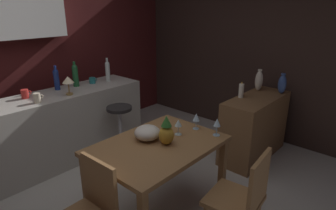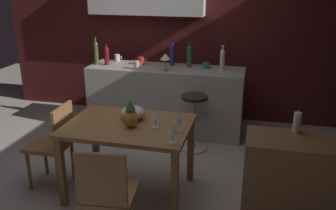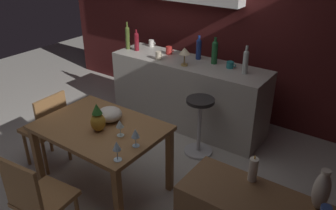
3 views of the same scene
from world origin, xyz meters
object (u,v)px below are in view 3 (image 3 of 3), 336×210
cup_cream (159,56)px  wine_glass_center (120,124)px  dining_table (101,135)px  pineapple_centerpiece (98,119)px  fruit_bowl (109,114)px  cup_teal (230,65)px  chair_near_window (47,127)px  bar_stool (199,125)px  wine_bottle_clear (246,61)px  cup_red (169,50)px  wine_bottle_cobalt (199,48)px  chair_by_doorway (38,199)px  wine_glass_left (135,134)px  pillar_candle_tall (253,169)px  counter_lamp (185,52)px  wine_bottle_ruby (136,41)px  wine_bottle_olive (128,37)px  cup_white (151,43)px  wine_glass_right (117,146)px  wine_bottle_green (215,51)px  vase_ceramic_ivory (321,191)px

cup_cream → wine_glass_center: bearing=-65.4°
dining_table → pineapple_centerpiece: (0.05, -0.06, 0.21)m
fruit_bowl → cup_teal: (0.48, 1.58, 0.13)m
chair_near_window → bar_stool: 1.68m
wine_bottle_clear → cup_red: (-1.12, 0.07, -0.10)m
wine_bottle_cobalt → chair_by_doorway: bearing=-87.7°
wine_glass_left → pillar_candle_tall: (1.01, 0.05, 0.05)m
cup_teal → wine_bottle_cobalt: bearing=172.8°
fruit_bowl → dining_table: bearing=-89.9°
dining_table → counter_lamp: size_ratio=5.17×
chair_near_window → dining_table: bearing=3.5°
wine_bottle_ruby → wine_bottle_olive: 0.15m
chair_near_window → cup_white: bearing=91.5°
cup_cream → wine_bottle_ruby: bearing=164.2°
dining_table → fruit_bowl: size_ratio=4.88×
wine_bottle_olive → counter_lamp: 1.02m
wine_bottle_clear → fruit_bowl: bearing=-114.8°
dining_table → wine_bottle_clear: wine_bottle_clear is taller
wine_bottle_cobalt → cup_teal: bearing=-7.2°
chair_near_window → chair_by_doorway: chair_by_doorway is taller
pillar_candle_tall → wine_glass_right: bearing=-163.8°
wine_glass_center → wine_bottle_olive: wine_bottle_olive is taller
wine_glass_right → wine_bottle_olive: bearing=129.2°
chair_by_doorway → counter_lamp: 2.34m
wine_glass_right → cup_red: bearing=114.6°
pineapple_centerpiece → wine_bottle_cobalt: wine_bottle_cobalt is taller
cup_red → wine_bottle_cobalt: bearing=7.4°
chair_by_doorway → bar_stool: (0.34, 1.91, -0.12)m
fruit_bowl → wine_bottle_green: wine_bottle_green is taller
wine_glass_right → fruit_bowl: (-0.50, 0.43, -0.06)m
wine_bottle_cobalt → wine_glass_right: bearing=-76.4°
wine_bottle_ruby → bar_stool: bearing=-20.3°
wine_bottle_olive → wine_bottle_ruby: bearing=6.1°
cup_teal → vase_ceramic_ivory: size_ratio=0.42×
wine_bottle_clear → vase_ceramic_ivory: 2.09m
fruit_bowl → pillar_candle_tall: 1.51m
cup_cream → pillar_candle_tall: 2.40m
bar_stool → counter_lamp: (-0.45, 0.36, 0.69)m
wine_bottle_clear → cup_teal: (-0.22, 0.07, -0.12)m
wine_glass_center → wine_bottle_clear: (0.43, 1.66, 0.20)m
chair_near_window → cup_teal: cup_teal is taller
cup_cream → cup_teal: 0.92m
cup_red → wine_glass_right: bearing=-65.4°
cup_teal → pillar_candle_tall: 2.00m
wine_bottle_clear → vase_ceramic_ivory: wine_bottle_clear is taller
wine_bottle_green → wine_bottle_olive: bearing=-172.6°
chair_by_doorway → wine_bottle_cobalt: (-0.10, 2.58, 0.55)m
pineapple_centerpiece → cup_teal: 1.83m
chair_near_window → wine_glass_center: size_ratio=5.66×
chair_by_doorway → wine_glass_right: size_ratio=5.20×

